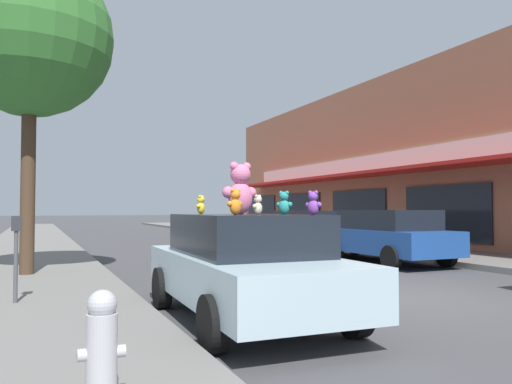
% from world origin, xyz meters
% --- Properties ---
extents(ground_plane, '(260.00, 260.00, 0.00)m').
position_xyz_m(ground_plane, '(0.00, 0.00, 0.00)').
color(ground_plane, '#424244').
extents(sidewalk_near, '(3.30, 90.00, 0.16)m').
position_xyz_m(sidewalk_near, '(-5.93, 0.00, 0.08)').
color(sidewalk_near, slate).
rests_on(sidewalk_near, ground_plane).
extents(storefront_row, '(14.47, 31.69, 7.23)m').
position_xyz_m(storefront_row, '(13.98, 9.26, 3.61)').
color(storefront_row, '#9E6047').
rests_on(storefront_row, ground_plane).
extents(plush_art_car, '(2.05, 4.27, 1.45)m').
position_xyz_m(plush_art_car, '(-3.17, -0.57, 0.76)').
color(plush_art_car, '#ADC6D1').
rests_on(plush_art_car, ground_plane).
extents(teddy_bear_giant, '(0.55, 0.36, 0.74)m').
position_xyz_m(teddy_bear_giant, '(-3.17, -0.37, 1.81)').
color(teddy_bear_giant, pink).
rests_on(teddy_bear_giant, plush_art_car).
extents(teddy_bear_orange, '(0.25, 0.18, 0.33)m').
position_xyz_m(teddy_bear_orange, '(-3.51, -1.05, 1.61)').
color(teddy_bear_orange, orange).
rests_on(teddy_bear_orange, plush_art_car).
extents(teddy_bear_teal, '(0.22, 0.23, 0.33)m').
position_xyz_m(teddy_bear_teal, '(-2.61, -0.65, 1.61)').
color(teddy_bear_teal, teal).
rests_on(teddy_bear_teal, plush_art_car).
extents(teddy_bear_purple, '(0.19, 0.22, 0.31)m').
position_xyz_m(teddy_bear_purple, '(-2.63, -1.47, 1.60)').
color(teddy_bear_purple, purple).
rests_on(teddy_bear_purple, plush_art_car).
extents(teddy_bear_yellow, '(0.19, 0.20, 0.28)m').
position_xyz_m(teddy_bear_yellow, '(-3.55, 0.26, 1.59)').
color(teddy_bear_yellow, yellow).
rests_on(teddy_bear_yellow, plush_art_car).
extents(teddy_bear_cream, '(0.19, 0.16, 0.26)m').
position_xyz_m(teddy_bear_cream, '(-3.18, -1.01, 1.58)').
color(teddy_bear_cream, beige).
rests_on(teddy_bear_cream, plush_art_car).
extents(parked_car_far_center, '(2.02, 4.05, 1.51)m').
position_xyz_m(parked_car_far_center, '(3.23, 4.41, 0.81)').
color(parked_car_far_center, '#1E4793').
rests_on(parked_car_far_center, ground_plane).
extents(parked_car_far_right, '(1.94, 4.43, 1.48)m').
position_xyz_m(parked_car_far_right, '(3.23, 8.58, 0.81)').
color(parked_car_far_right, black).
rests_on(parked_car_far_right, ground_plane).
extents(street_tree, '(3.48, 3.48, 6.84)m').
position_xyz_m(street_tree, '(-5.97, 4.74, 5.23)').
color(street_tree, '#473323').
rests_on(street_tree, sidewalk_near).
extents(fire_hydrant, '(0.33, 0.22, 0.79)m').
position_xyz_m(fire_hydrant, '(-5.36, -3.17, 0.55)').
color(fire_hydrant, '#B2B2B7').
rests_on(fire_hydrant, sidewalk_near).
extents(parking_meter, '(0.14, 0.10, 1.27)m').
position_xyz_m(parking_meter, '(-6.06, 1.24, 0.97)').
color(parking_meter, '#4C4C51').
rests_on(parking_meter, sidewalk_near).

